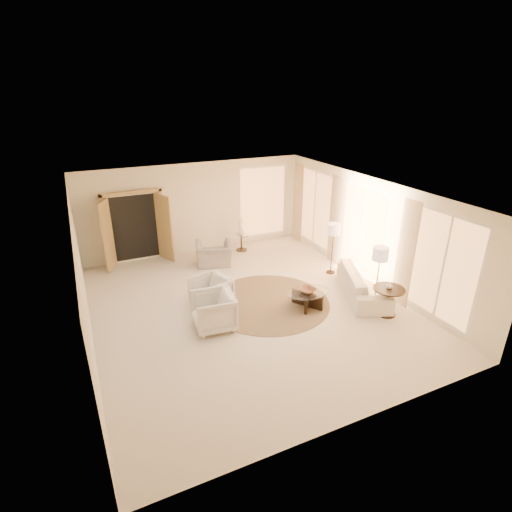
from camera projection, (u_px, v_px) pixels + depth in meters
name	position (u px, v px, depth m)	size (l,w,h in m)	color
room	(247.00, 253.00, 9.07)	(7.04, 8.04, 2.83)	beige
windows_right	(366.00, 232.00, 10.51)	(0.10, 6.40, 2.40)	#FCAE64
window_back_corner	(263.00, 202.00, 13.28)	(1.70, 0.10, 2.40)	#FCAE64
curtains_right	(343.00, 224.00, 11.26)	(0.06, 5.20, 2.60)	#C3AD8C
french_doors	(136.00, 228.00, 11.65)	(1.95, 0.66, 2.16)	tan
area_rug	(268.00, 302.00, 9.81)	(3.00, 3.00, 0.01)	#403121
sofa	(364.00, 283.00, 10.04)	(2.25, 0.88, 0.66)	silver
armchair_left	(211.00, 291.00, 9.48)	(0.81, 0.75, 0.83)	silver
armchair_right	(214.00, 309.00, 8.63)	(0.86, 0.81, 0.89)	silver
accent_chair	(214.00, 250.00, 11.72)	(1.03, 0.67, 0.90)	gray
coffee_table	(307.00, 298.00, 9.52)	(1.10, 1.10, 0.39)	black
end_table	(388.00, 297.00, 9.12)	(0.71, 0.71, 0.67)	black
side_table	(241.00, 241.00, 12.80)	(0.46, 0.46, 0.53)	#30251C
floor_lamp_near	(334.00, 231.00, 10.87)	(0.36, 0.36, 1.47)	#30251C
floor_lamp_far	(380.00, 257.00, 9.17)	(0.37, 0.37, 1.51)	#30251C
bowl	(308.00, 290.00, 9.45)	(0.37, 0.37, 0.09)	brown
end_vase	(390.00, 286.00, 9.01)	(0.15, 0.15, 0.15)	white
side_vase	(241.00, 231.00, 12.67)	(0.23, 0.23, 0.24)	white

